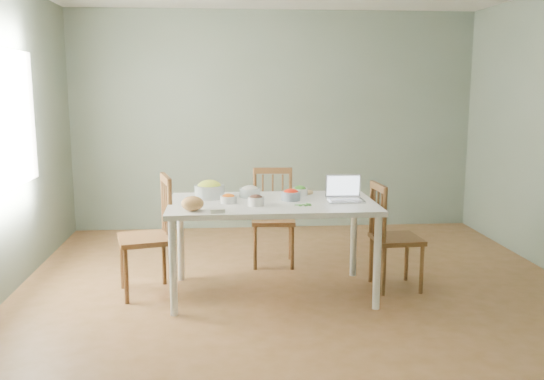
{
  "coord_description": "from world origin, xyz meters",
  "views": [
    {
      "loc": [
        -0.64,
        -4.85,
        1.78
      ],
      "look_at": [
        -0.24,
        0.04,
        0.92
      ],
      "focal_mm": 38.86,
      "sensor_mm": 36.0,
      "label": 1
    }
  ],
  "objects": [
    {
      "name": "chair_far",
      "position": [
        -0.16,
        0.88,
        0.48
      ],
      "size": [
        0.45,
        0.43,
        0.97
      ],
      "primitive_type": null,
      "rotation": [
        0.0,
        0.0,
        -0.06
      ],
      "color": "#472410",
      "rests_on": "floor"
    },
    {
      "name": "bowl_carrot",
      "position": [
        -0.61,
        0.01,
        0.85
      ],
      "size": [
        0.17,
        0.17,
        0.08
      ],
      "primitive_type": null,
      "rotation": [
        0.0,
        0.0,
        0.36
      ],
      "color": "#E15C00",
      "rests_on": "dining_table"
    },
    {
      "name": "laptop",
      "position": [
        0.39,
        -0.01,
        0.92
      ],
      "size": [
        0.31,
        0.25,
        0.22
      ],
      "primitive_type": null,
      "rotation": [
        0.0,
        0.0,
        -0.02
      ],
      "color": "silver",
      "rests_on": "dining_table"
    },
    {
      "name": "butter_stick",
      "position": [
        -0.69,
        -0.39,
        0.83
      ],
      "size": [
        0.11,
        0.04,
        0.03
      ],
      "primitive_type": "cube",
      "rotation": [
        0.0,
        0.0,
        0.12
      ],
      "color": "white",
      "rests_on": "dining_table"
    },
    {
      "name": "window_left",
      "position": [
        -2.48,
        0.3,
        1.5
      ],
      "size": [
        0.04,
        1.6,
        1.2
      ],
      "primitive_type": "cube",
      "color": "white",
      "rests_on": "ground"
    },
    {
      "name": "dining_table",
      "position": [
        -0.24,
        0.04,
        0.41
      ],
      "size": [
        1.74,
        0.98,
        0.82
      ],
      "primitive_type": null,
      "color": "white",
      "rests_on": "floor"
    },
    {
      "name": "floor",
      "position": [
        0.0,
        0.0,
        0.0
      ],
      "size": [
        5.0,
        5.0,
        0.0
      ],
      "primitive_type": "cube",
      "color": "brown",
      "rests_on": "ground"
    },
    {
      "name": "chair_left",
      "position": [
        -1.33,
        0.13,
        0.52
      ],
      "size": [
        0.53,
        0.55,
        1.03
      ],
      "primitive_type": null,
      "rotation": [
        0.0,
        0.0,
        -1.33
      ],
      "color": "#472410",
      "rests_on": "floor"
    },
    {
      "name": "wall_back",
      "position": [
        0.0,
        2.5,
        1.35
      ],
      "size": [
        5.0,
        0.0,
        2.7
      ],
      "primitive_type": "cube",
      "color": "#5C6A58",
      "rests_on": "ground"
    },
    {
      "name": "bowl_onion",
      "position": [
        -0.41,
        0.27,
        0.87
      ],
      "size": [
        0.24,
        0.24,
        0.1
      ],
      "primitive_type": null,
      "rotation": [
        0.0,
        0.0,
        0.4
      ],
      "color": "beige",
      "rests_on": "dining_table"
    },
    {
      "name": "bowl_mushroom",
      "position": [
        -0.38,
        -0.12,
        0.86
      ],
      "size": [
        0.15,
        0.15,
        0.09
      ],
      "primitive_type": null,
      "rotation": [
        0.0,
        0.0,
        0.13
      ],
      "color": "black",
      "rests_on": "dining_table"
    },
    {
      "name": "chair_right",
      "position": [
        0.88,
        0.1,
        0.47
      ],
      "size": [
        0.42,
        0.44,
        0.95
      ],
      "primitive_type": null,
      "rotation": [
        0.0,
        0.0,
        1.63
      ],
      "color": "#472410",
      "rests_on": "floor"
    },
    {
      "name": "bowl_redpep",
      "position": [
        -0.07,
        0.08,
        0.86
      ],
      "size": [
        0.22,
        0.22,
        0.1
      ],
      "primitive_type": null,
      "rotation": [
        0.0,
        0.0,
        -0.43
      ],
      "color": "#C01005",
      "rests_on": "dining_table"
    },
    {
      "name": "bread_boule",
      "position": [
        -0.89,
        -0.28,
        0.87
      ],
      "size": [
        0.21,
        0.21,
        0.12
      ],
      "primitive_type": "ellipsoid",
      "rotation": [
        0.0,
        0.0,
        0.2
      ],
      "color": "tan",
      "rests_on": "dining_table"
    },
    {
      "name": "basil_bunch",
      "position": [
        0.01,
        -0.13,
        0.83
      ],
      "size": [
        0.17,
        0.17,
        0.02
      ],
      "primitive_type": null,
      "color": "#2A6A21",
      "rests_on": "dining_table"
    },
    {
      "name": "bowl_broccoli",
      "position": [
        0.04,
        0.31,
        0.86
      ],
      "size": [
        0.16,
        0.16,
        0.09
      ],
      "primitive_type": null,
      "rotation": [
        0.0,
        0.0,
        -0.23
      ],
      "color": "black",
      "rests_on": "dining_table"
    },
    {
      "name": "flatbread",
      "position": [
        0.07,
        0.41,
        0.83
      ],
      "size": [
        0.27,
        0.27,
        0.02
      ],
      "primitive_type": "cylinder",
      "rotation": [
        0.0,
        0.0,
        -0.33
      ],
      "color": "#E9C482",
      "rests_on": "dining_table"
    },
    {
      "name": "wall_front",
      "position": [
        0.0,
        -2.5,
        1.35
      ],
      "size": [
        5.0,
        0.0,
        2.7
      ],
      "primitive_type": "cube",
      "color": "#5C6A58",
      "rests_on": "ground"
    },
    {
      "name": "bowl_squash",
      "position": [
        -0.77,
        0.25,
        0.89
      ],
      "size": [
        0.3,
        0.3,
        0.15
      ],
      "primitive_type": null,
      "rotation": [
        0.0,
        0.0,
        -0.14
      ],
      "color": "#CDD63F",
      "rests_on": "dining_table"
    }
  ]
}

